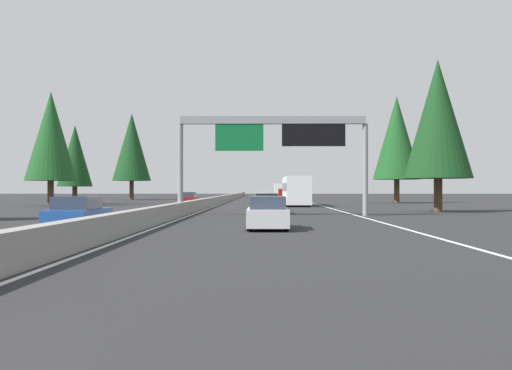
# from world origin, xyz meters

# --- Properties ---
(ground_plane) EXTENTS (320.00, 320.00, 0.00)m
(ground_plane) POSITION_xyz_m (60.00, 0.00, 0.00)
(ground_plane) COLOR #262628
(median_barrier) EXTENTS (180.00, 0.56, 0.90)m
(median_barrier) POSITION_xyz_m (80.00, 0.30, 0.45)
(median_barrier) COLOR gray
(median_barrier) RESTS_ON ground
(shoulder_stripe_right) EXTENTS (160.00, 0.16, 0.01)m
(shoulder_stripe_right) POSITION_xyz_m (70.00, -11.52, 0.01)
(shoulder_stripe_right) COLOR silver
(shoulder_stripe_right) RESTS_ON ground
(shoulder_stripe_median) EXTENTS (160.00, 0.16, 0.01)m
(shoulder_stripe_median) POSITION_xyz_m (70.00, -0.25, 0.01)
(shoulder_stripe_median) COLOR silver
(shoulder_stripe_median) RESTS_ON ground
(sign_gantry_overhead) EXTENTS (0.50, 12.68, 6.63)m
(sign_gantry_overhead) POSITION_xyz_m (33.60, -6.03, 5.27)
(sign_gantry_overhead) COLOR gray
(sign_gantry_overhead) RESTS_ON ground
(sedan_mid_left) EXTENTS (4.40, 1.80, 1.47)m
(sedan_mid_left) POSITION_xyz_m (21.17, -5.38, 0.68)
(sedan_mid_left) COLOR silver
(sedan_mid_left) RESTS_ON ground
(sedan_far_center) EXTENTS (4.40, 1.80, 1.47)m
(sedan_far_center) POSITION_xyz_m (37.08, -5.50, 0.68)
(sedan_far_center) COLOR #AD931E
(sedan_far_center) RESTS_ON ground
(bus_far_left) EXTENTS (11.50, 2.55, 3.10)m
(bus_far_left) POSITION_xyz_m (57.37, -8.82, 1.72)
(bus_far_left) COLOR white
(bus_far_left) RESTS_ON ground
(pickup_near_center) EXTENTS (5.60, 2.00, 1.86)m
(pickup_near_center) POSITION_xyz_m (101.52, -9.20, 0.91)
(pickup_near_center) COLOR maroon
(pickup_near_center) RESTS_ON ground
(minivan_near_right) EXTENTS (5.00, 1.95, 1.69)m
(minivan_near_right) POSITION_xyz_m (98.00, -5.33, 0.95)
(minivan_near_right) COLOR silver
(minivan_near_right) RESTS_ON ground
(box_truck_far_right) EXTENTS (8.50, 2.40, 2.95)m
(box_truck_far_right) POSITION_xyz_m (115.53, -8.98, 1.61)
(box_truck_far_right) COLOR white
(box_truck_far_right) RESTS_ON ground
(oncoming_near) EXTENTS (4.40, 1.80, 1.47)m
(oncoming_near) POSITION_xyz_m (20.52, 2.89, 0.68)
(oncoming_near) COLOR #1E4793
(oncoming_near) RESTS_ON ground
(oncoming_far) EXTENTS (4.40, 1.80, 1.47)m
(oncoming_far) POSITION_xyz_m (57.92, 2.86, 0.68)
(oncoming_far) COLOR maroon
(oncoming_far) RESTS_ON ground
(conifer_right_near) EXTENTS (5.25, 5.25, 11.94)m
(conifer_right_near) POSITION_xyz_m (40.25, -18.89, 7.26)
(conifer_right_near) COLOR #4C3823
(conifer_right_near) RESTS_ON ground
(conifer_right_mid) EXTENTS (6.08, 6.08, 13.82)m
(conifer_right_mid) POSITION_xyz_m (69.35, -22.56, 8.40)
(conifer_right_mid) COLOR #4C3823
(conifer_right_mid) RESTS_ON ground
(conifer_left_near) EXTENTS (5.41, 5.41, 12.30)m
(conifer_left_near) POSITION_xyz_m (56.63, 17.54, 7.48)
(conifer_left_near) COLOR #4C3823
(conifer_left_near) RESTS_ON ground
(conifer_left_mid) EXTENTS (4.22, 4.22, 9.60)m
(conifer_left_mid) POSITION_xyz_m (64.88, 17.65, 5.83)
(conifer_left_mid) COLOR #4C3823
(conifer_left_mid) RESTS_ON ground
(conifer_left_far) EXTENTS (6.41, 6.41, 14.58)m
(conifer_left_far) POSITION_xyz_m (91.31, 16.76, 8.87)
(conifer_left_far) COLOR #4C3823
(conifer_left_far) RESTS_ON ground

